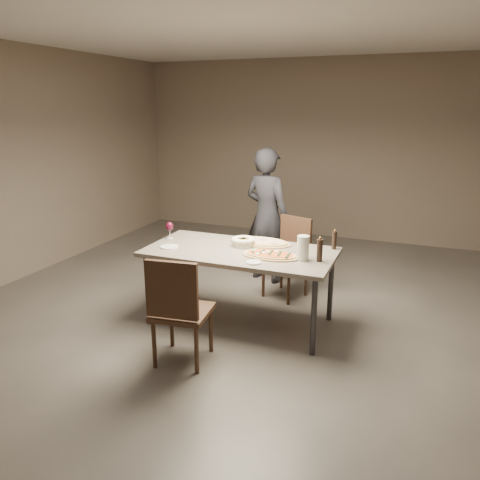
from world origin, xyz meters
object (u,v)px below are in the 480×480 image
at_px(ham_pizza, 260,242).
at_px(zucchini_pizza, 270,255).
at_px(diner, 267,216).
at_px(chair_far, 290,252).
at_px(carafe, 303,248).
at_px(dining_table, 240,256).
at_px(bread_basket, 243,241).
at_px(chair_near, 178,306).
at_px(pepper_mill_left, 320,250).

bearing_deg(ham_pizza, zucchini_pizza, -39.66).
height_order(zucchini_pizza, diner, diner).
relative_size(zucchini_pizza, chair_far, 0.60).
bearing_deg(carafe, chair_far, 111.65).
xyz_separation_m(dining_table, bread_basket, (-0.02, 0.14, 0.11)).
height_order(dining_table, chair_far, chair_far).
relative_size(zucchini_pizza, chair_near, 0.56).
relative_size(ham_pizza, chair_near, 0.66).
bearing_deg(ham_pizza, carafe, -14.62).
height_order(pepper_mill_left, chair_near, pepper_mill_left).
relative_size(ham_pizza, carafe, 2.77).
bearing_deg(pepper_mill_left, chair_near, -136.95).
bearing_deg(ham_pizza, dining_table, -92.22).
xyz_separation_m(zucchini_pizza, bread_basket, (-0.35, 0.22, 0.03)).
relative_size(bread_basket, chair_near, 0.25).
relative_size(zucchini_pizza, ham_pizza, 0.86).
relative_size(bread_basket, diner, 0.14).
xyz_separation_m(bread_basket, chair_far, (0.28, 0.74, -0.30)).
relative_size(carafe, chair_far, 0.25).
bearing_deg(ham_pizza, diner, 124.05).
xyz_separation_m(zucchini_pizza, ham_pizza, (-0.22, 0.37, -0.00)).
bearing_deg(chair_far, ham_pizza, 95.52).
distance_m(zucchini_pizza, pepper_mill_left, 0.46).
height_order(carafe, chair_far, carafe).
relative_size(bread_basket, chair_far, 0.26).
distance_m(dining_table, carafe, 0.66).
height_order(carafe, chair_near, carafe).
bearing_deg(carafe, dining_table, 173.58).
bearing_deg(zucchini_pizza, carafe, 22.17).
bearing_deg(zucchini_pizza, diner, 128.84).
relative_size(pepper_mill_left, chair_far, 0.25).
relative_size(chair_near, chair_far, 1.06).
bearing_deg(chair_far, diner, -22.87).
xyz_separation_m(bread_basket, pepper_mill_left, (0.80, -0.19, 0.06)).
distance_m(pepper_mill_left, chair_near, 1.34).
bearing_deg(dining_table, zucchini_pizza, -14.69).
xyz_separation_m(chair_near, chair_far, (0.42, 1.81, -0.03)).
xyz_separation_m(zucchini_pizza, chair_far, (-0.07, 0.96, -0.27)).
height_order(bread_basket, carafe, carafe).
height_order(bread_basket, chair_near, chair_near).
bearing_deg(chair_near, carafe, 40.23).
bearing_deg(ham_pizza, chair_near, -83.62).
relative_size(bread_basket, pepper_mill_left, 1.04).
bearing_deg(ham_pizza, bread_basket, -113.22).
bearing_deg(bread_basket, pepper_mill_left, -13.22).
relative_size(ham_pizza, chair_far, 0.70).
bearing_deg(pepper_mill_left, zucchini_pizza, -175.28).
distance_m(ham_pizza, carafe, 0.64).
distance_m(dining_table, diner, 1.25).
distance_m(zucchini_pizza, ham_pizza, 0.43).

